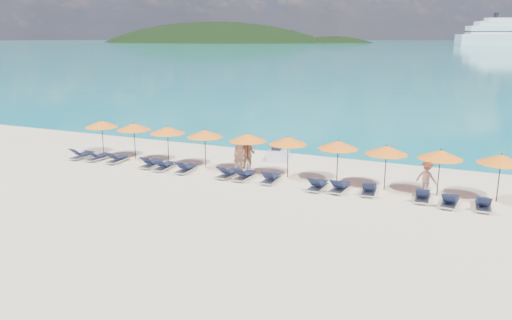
% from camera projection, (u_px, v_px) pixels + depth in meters
% --- Properties ---
extents(ground, '(1400.00, 1400.00, 0.00)m').
position_uv_depth(ground, '(230.00, 199.00, 23.16)').
color(ground, beige).
extents(sea, '(1600.00, 1300.00, 0.01)m').
position_uv_depth(sea, '(475.00, 43.00, 608.17)').
color(sea, '#1FA9B2').
rests_on(sea, ground).
extents(headland_main, '(374.00, 242.00, 126.50)m').
position_uv_depth(headland_main, '(212.00, 73.00, 629.55)').
color(headland_main, black).
rests_on(headland_main, ground).
extents(headland_small, '(162.00, 126.00, 85.50)m').
position_uv_depth(headland_small, '(332.00, 73.00, 587.26)').
color(headland_small, black).
rests_on(headland_small, ground).
extents(jetski, '(1.32, 2.66, 0.91)m').
position_uv_depth(jetski, '(278.00, 152.00, 30.92)').
color(jetski, silver).
rests_on(jetski, ground).
extents(beachgoer_a, '(0.79, 0.78, 1.83)m').
position_uv_depth(beachgoer_a, '(239.00, 155.00, 27.77)').
color(beachgoer_a, tan).
rests_on(beachgoer_a, ground).
extents(beachgoer_b, '(0.93, 0.57, 1.86)m').
position_uv_depth(beachgoer_b, '(248.00, 154.00, 28.13)').
color(beachgoer_b, tan).
rests_on(beachgoer_b, ground).
extents(beachgoer_c, '(1.18, 0.88, 1.66)m').
position_uv_depth(beachgoer_c, '(427.00, 178.00, 23.69)').
color(beachgoer_c, tan).
rests_on(beachgoer_c, ground).
extents(umbrella_0, '(2.10, 2.10, 2.28)m').
position_uv_depth(umbrella_0, '(102.00, 124.00, 31.23)').
color(umbrella_0, black).
rests_on(umbrella_0, ground).
extents(umbrella_1, '(2.10, 2.10, 2.28)m').
position_uv_depth(umbrella_1, '(134.00, 127.00, 30.29)').
color(umbrella_1, black).
rests_on(umbrella_1, ground).
extents(umbrella_2, '(2.10, 2.10, 2.28)m').
position_uv_depth(umbrella_2, '(167.00, 130.00, 29.21)').
color(umbrella_2, black).
rests_on(umbrella_2, ground).
extents(umbrella_3, '(2.10, 2.10, 2.28)m').
position_uv_depth(umbrella_3, '(205.00, 134.00, 28.18)').
color(umbrella_3, black).
rests_on(umbrella_3, ground).
extents(umbrella_4, '(2.10, 2.10, 2.28)m').
position_uv_depth(umbrella_4, '(248.00, 137.00, 27.10)').
color(umbrella_4, black).
rests_on(umbrella_4, ground).
extents(umbrella_5, '(2.10, 2.10, 2.28)m').
position_uv_depth(umbrella_5, '(288.00, 141.00, 26.25)').
color(umbrella_5, black).
rests_on(umbrella_5, ground).
extents(umbrella_6, '(2.10, 2.10, 2.28)m').
position_uv_depth(umbrella_6, '(338.00, 145.00, 25.24)').
color(umbrella_6, black).
rests_on(umbrella_6, ground).
extents(umbrella_7, '(2.10, 2.10, 2.28)m').
position_uv_depth(umbrella_7, '(387.00, 150.00, 24.08)').
color(umbrella_7, black).
rests_on(umbrella_7, ground).
extents(umbrella_8, '(2.10, 2.10, 2.28)m').
position_uv_depth(umbrella_8, '(441.00, 154.00, 23.19)').
color(umbrella_8, black).
rests_on(umbrella_8, ground).
extents(umbrella_9, '(2.10, 2.10, 2.28)m').
position_uv_depth(umbrella_9, '(501.00, 159.00, 22.31)').
color(umbrella_9, black).
rests_on(umbrella_9, ground).
extents(lounger_0, '(0.73, 1.74, 0.66)m').
position_uv_depth(lounger_0, '(82.00, 155.00, 30.83)').
color(lounger_0, silver).
rests_on(lounger_0, ground).
extents(lounger_1, '(0.79, 1.75, 0.66)m').
position_uv_depth(lounger_1, '(98.00, 157.00, 30.37)').
color(lounger_1, silver).
rests_on(lounger_1, ground).
extents(lounger_2, '(0.70, 1.73, 0.66)m').
position_uv_depth(lounger_2, '(118.00, 159.00, 29.87)').
color(lounger_2, silver).
rests_on(lounger_2, ground).
extents(lounger_3, '(0.73, 1.74, 0.66)m').
position_uv_depth(lounger_3, '(151.00, 163.00, 28.80)').
color(lounger_3, silver).
rests_on(lounger_3, ground).
extents(lounger_4, '(0.73, 1.74, 0.66)m').
position_uv_depth(lounger_4, '(164.00, 166.00, 28.21)').
color(lounger_4, silver).
rests_on(lounger_4, ground).
extents(lounger_5, '(0.70, 1.73, 0.66)m').
position_uv_depth(lounger_5, '(186.00, 168.00, 27.69)').
color(lounger_5, silver).
rests_on(lounger_5, ground).
extents(lounger_6, '(0.77, 1.75, 0.66)m').
position_uv_depth(lounger_6, '(228.00, 173.00, 26.69)').
color(lounger_6, silver).
rests_on(lounger_6, ground).
extents(lounger_7, '(0.72, 1.73, 0.66)m').
position_uv_depth(lounger_7, '(244.00, 175.00, 26.30)').
color(lounger_7, silver).
rests_on(lounger_7, ground).
extents(lounger_8, '(0.69, 1.72, 0.66)m').
position_uv_depth(lounger_8, '(271.00, 178.00, 25.77)').
color(lounger_8, silver).
rests_on(lounger_8, ground).
extents(lounger_9, '(0.69, 1.73, 0.66)m').
position_uv_depth(lounger_9, '(318.00, 185.00, 24.56)').
color(lounger_9, silver).
rests_on(lounger_9, ground).
extents(lounger_10, '(0.74, 1.74, 0.66)m').
position_uv_depth(lounger_10, '(340.00, 187.00, 24.27)').
color(lounger_10, silver).
rests_on(lounger_10, ground).
extents(lounger_11, '(0.78, 1.75, 0.66)m').
position_uv_depth(lounger_11, '(369.00, 189.00, 23.87)').
color(lounger_11, silver).
rests_on(lounger_11, ground).
extents(lounger_12, '(0.66, 1.71, 0.66)m').
position_uv_depth(lounger_12, '(423.00, 196.00, 22.90)').
color(lounger_12, silver).
rests_on(lounger_12, ground).
extents(lounger_13, '(0.76, 1.75, 0.66)m').
position_uv_depth(lounger_13, '(450.00, 201.00, 22.18)').
color(lounger_13, silver).
rests_on(lounger_13, ground).
extents(lounger_14, '(0.70, 1.73, 0.66)m').
position_uv_depth(lounger_14, '(483.00, 204.00, 21.77)').
color(lounger_14, silver).
rests_on(lounger_14, ground).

